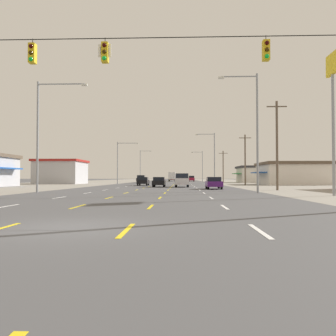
{
  "coord_description": "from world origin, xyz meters",
  "views": [
    {
      "loc": [
        3.2,
        -9.92,
        1.41
      ],
      "look_at": [
        0.04,
        76.15,
        3.69
      ],
      "focal_mm": 38.08,
      "sensor_mm": 36.0,
      "label": 1
    }
  ],
  "objects_px": {
    "sedan_center_turn_mid": "(159,182)",
    "suv_inner_right_near": "(182,180)",
    "suv_far_right_farther": "(191,179)",
    "streetlight_left_row_2": "(141,164)",
    "sedan_inner_left_midfar": "(143,181)",
    "sedan_far_right_nearest": "(214,183)",
    "suv_far_left_far": "(141,179)",
    "streetlight_left_row_1": "(120,159)",
    "box_truck_center_turn_farthest": "(172,176)",
    "streetlight_right_row_2": "(201,164)",
    "streetlight_right_row_0": "(254,125)",
    "streetlight_left_row_0": "(43,128)",
    "streetlight_right_row_1": "(213,155)",
    "pole_sign_right_row_0": "(333,90)"
  },
  "relations": [
    {
      "from": "sedan_center_turn_mid",
      "to": "suv_inner_right_near",
      "type": "bearing_deg",
      "value": -8.45
    },
    {
      "from": "suv_inner_right_near",
      "to": "suv_far_right_farther",
      "type": "relative_size",
      "value": 1.0
    },
    {
      "from": "suv_far_right_farther",
      "to": "streetlight_left_row_2",
      "type": "height_order",
      "value": "streetlight_left_row_2"
    },
    {
      "from": "sedan_inner_left_midfar",
      "to": "suv_inner_right_near",
      "type": "bearing_deg",
      "value": -54.6
    },
    {
      "from": "sedan_far_right_nearest",
      "to": "sedan_inner_left_midfar",
      "type": "bearing_deg",
      "value": 119.85
    },
    {
      "from": "suv_far_left_far",
      "to": "streetlight_left_row_1",
      "type": "height_order",
      "value": "streetlight_left_row_1"
    },
    {
      "from": "box_truck_center_turn_farthest",
      "to": "streetlight_right_row_2",
      "type": "height_order",
      "value": "streetlight_right_row_2"
    },
    {
      "from": "suv_far_left_far",
      "to": "streetlight_left_row_2",
      "type": "distance_m",
      "value": 24.73
    },
    {
      "from": "sedan_inner_left_midfar",
      "to": "streetlight_right_row_2",
      "type": "height_order",
      "value": "streetlight_right_row_2"
    },
    {
      "from": "sedan_inner_left_midfar",
      "to": "suv_far_left_far",
      "type": "xyz_separation_m",
      "value": [
        -3.77,
        30.38,
        0.27
      ]
    },
    {
      "from": "sedan_center_turn_mid",
      "to": "streetlight_left_row_2",
      "type": "height_order",
      "value": "streetlight_left_row_2"
    },
    {
      "from": "suv_inner_right_near",
      "to": "streetlight_right_row_2",
      "type": "xyz_separation_m",
      "value": [
        6.49,
        63.86,
        4.65
      ]
    },
    {
      "from": "sedan_center_turn_mid",
      "to": "streetlight_right_row_0",
      "type": "relative_size",
      "value": 0.41
    },
    {
      "from": "streetlight_left_row_0",
      "to": "streetlight_left_row_2",
      "type": "relative_size",
      "value": 1.0
    },
    {
      "from": "sedan_center_turn_mid",
      "to": "streetlight_right_row_1",
      "type": "distance_m",
      "value": 24.44
    },
    {
      "from": "sedan_far_right_nearest",
      "to": "pole_sign_right_row_0",
      "type": "bearing_deg",
      "value": -63.35
    },
    {
      "from": "sedan_inner_left_midfar",
      "to": "suv_far_left_far",
      "type": "height_order",
      "value": "suv_far_left_far"
    },
    {
      "from": "streetlight_right_row_1",
      "to": "streetlight_right_row_2",
      "type": "xyz_separation_m",
      "value": [
        0.02,
        41.63,
        -0.43
      ]
    },
    {
      "from": "box_truck_center_turn_farthest",
      "to": "suv_inner_right_near",
      "type": "bearing_deg",
      "value": -87.45
    },
    {
      "from": "streetlight_right_row_0",
      "to": "sedan_inner_left_midfar",
      "type": "bearing_deg",
      "value": 114.62
    },
    {
      "from": "sedan_inner_left_midfar",
      "to": "streetlight_left_row_1",
      "type": "bearing_deg",
      "value": 116.1
    },
    {
      "from": "streetlight_left_row_2",
      "to": "suv_inner_right_near",
      "type": "bearing_deg",
      "value": -78.38
    },
    {
      "from": "streetlight_right_row_0",
      "to": "streetlight_left_row_2",
      "type": "bearing_deg",
      "value": 103.28
    },
    {
      "from": "sedan_center_turn_mid",
      "to": "suv_far_left_far",
      "type": "height_order",
      "value": "suv_far_left_far"
    },
    {
      "from": "streetlight_left_row_2",
      "to": "box_truck_center_turn_farthest",
      "type": "bearing_deg",
      "value": 47.72
    },
    {
      "from": "sedan_far_right_nearest",
      "to": "suv_inner_right_near",
      "type": "xyz_separation_m",
      "value": [
        -3.81,
        8.87,
        0.27
      ]
    },
    {
      "from": "sedan_far_right_nearest",
      "to": "suv_inner_right_near",
      "type": "relative_size",
      "value": 0.92
    },
    {
      "from": "suv_far_right_farther",
      "to": "streetlight_left_row_0",
      "type": "height_order",
      "value": "streetlight_left_row_0"
    },
    {
      "from": "sedan_center_turn_mid",
      "to": "box_truck_center_turn_farthest",
      "type": "distance_m",
      "value": 74.14
    },
    {
      "from": "streetlight_right_row_0",
      "to": "streetlight_right_row_2",
      "type": "relative_size",
      "value": 1.1
    },
    {
      "from": "sedan_far_right_nearest",
      "to": "streetlight_left_row_0",
      "type": "distance_m",
      "value": 20.51
    },
    {
      "from": "sedan_center_turn_mid",
      "to": "streetlight_left_row_2",
      "type": "bearing_deg",
      "value": 98.76
    },
    {
      "from": "pole_sign_right_row_0",
      "to": "streetlight_right_row_1",
      "type": "relative_size",
      "value": 1.03
    },
    {
      "from": "suv_far_right_farther",
      "to": "streetlight_right_row_1",
      "type": "bearing_deg",
      "value": -86.47
    },
    {
      "from": "suv_inner_right_near",
      "to": "sedan_inner_left_midfar",
      "type": "relative_size",
      "value": 1.09
    },
    {
      "from": "suv_far_left_far",
      "to": "suv_far_right_farther",
      "type": "relative_size",
      "value": 1.0
    },
    {
      "from": "sedan_inner_left_midfar",
      "to": "streetlight_left_row_2",
      "type": "distance_m",
      "value": 55.1
    },
    {
      "from": "streetlight_right_row_1",
      "to": "streetlight_right_row_2",
      "type": "bearing_deg",
      "value": 89.97
    },
    {
      "from": "suv_far_left_far",
      "to": "streetlight_right_row_2",
      "type": "height_order",
      "value": "streetlight_right_row_2"
    },
    {
      "from": "sedan_center_turn_mid",
      "to": "streetlight_left_row_2",
      "type": "distance_m",
      "value": 64.31
    },
    {
      "from": "streetlight_left_row_0",
      "to": "streetlight_left_row_2",
      "type": "bearing_deg",
      "value": 90.1
    },
    {
      "from": "streetlight_right_row_1",
      "to": "streetlight_left_row_2",
      "type": "relative_size",
      "value": 1.03
    },
    {
      "from": "streetlight_right_row_1",
      "to": "streetlight_right_row_2",
      "type": "distance_m",
      "value": 41.63
    },
    {
      "from": "sedan_far_right_nearest",
      "to": "sedan_inner_left_midfar",
      "type": "xyz_separation_m",
      "value": [
        -10.47,
        18.25,
        0.0
      ]
    },
    {
      "from": "streetlight_left_row_0",
      "to": "streetlight_right_row_0",
      "type": "relative_size",
      "value": 0.95
    },
    {
      "from": "suv_inner_right_near",
      "to": "streetlight_left_row_1",
      "type": "bearing_deg",
      "value": 120.24
    },
    {
      "from": "sedan_far_right_nearest",
      "to": "pole_sign_right_row_0",
      "type": "relative_size",
      "value": 0.41
    },
    {
      "from": "streetlight_right_row_1",
      "to": "streetlight_left_row_2",
      "type": "distance_m",
      "value": 46.01
    },
    {
      "from": "pole_sign_right_row_0",
      "to": "streetlight_right_row_1",
      "type": "height_order",
      "value": "pole_sign_right_row_0"
    },
    {
      "from": "suv_far_left_far",
      "to": "streetlight_left_row_2",
      "type": "relative_size",
      "value": 0.47
    }
  ]
}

